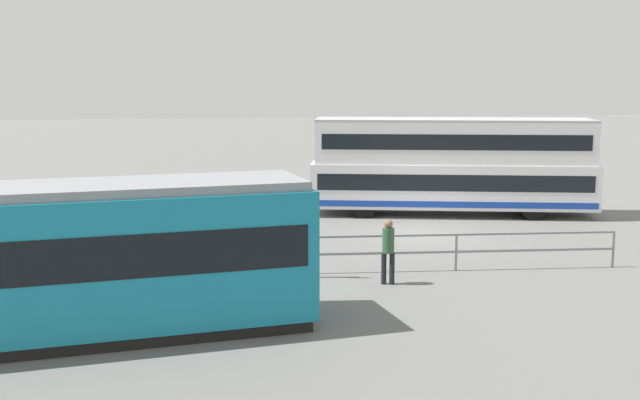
% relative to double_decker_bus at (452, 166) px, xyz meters
% --- Properties ---
extents(ground_plane, '(160.00, 160.00, 0.00)m').
position_rel_double_decker_bus_xyz_m(ground_plane, '(2.17, 3.67, -1.96)').
color(ground_plane, slate).
extents(double_decker_bus, '(11.47, 4.94, 3.84)m').
position_rel_double_decker_bus_xyz_m(double_decker_bus, '(0.00, 0.00, 0.00)').
color(double_decker_bus, white).
rests_on(double_decker_bus, ground).
extents(pedestrian_near_railing, '(0.40, 0.40, 1.76)m').
position_rel_double_decker_bus_xyz_m(pedestrian_near_railing, '(5.01, 10.29, -0.94)').
color(pedestrian_near_railing, black).
rests_on(pedestrian_near_railing, ground).
extents(pedestrian_railing, '(9.38, 0.61, 1.08)m').
position_rel_double_decker_bus_xyz_m(pedestrian_railing, '(2.73, 9.10, -1.21)').
color(pedestrian_railing, gray).
rests_on(pedestrian_railing, ground).
extents(info_sign, '(0.98, 0.30, 2.42)m').
position_rel_double_decker_bus_xyz_m(info_sign, '(7.31, 9.29, -0.31)').
color(info_sign, slate).
rests_on(info_sign, ground).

